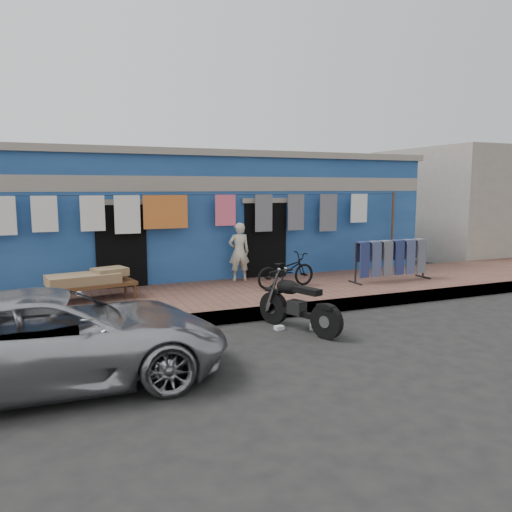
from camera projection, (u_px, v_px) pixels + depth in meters
The scene contains 15 objects.
ground at pixel (305, 343), 7.98m from camera, with size 80.00×80.00×0.00m, color black.
sidewalk at pixel (238, 297), 10.70m from camera, with size 28.00×3.00×0.25m, color brown.
curb at pixel (265, 313), 9.38m from camera, with size 28.00×0.10×0.25m, color gray.
building at pixel (187, 215), 14.13m from camera, with size 12.20×5.20×3.36m.
neighbor_right at pixel (478, 203), 18.36m from camera, with size 6.00×5.00×3.80m, color #9E9384.
clothesline at pixel (201, 216), 11.45m from camera, with size 10.06×0.06×2.10m.
car at pixel (55, 337), 6.22m from camera, with size 2.00×4.40×1.24m, color #A8A9AD.
seated_person at pixel (239, 252), 11.88m from camera, with size 0.50×0.33×1.39m, color beige.
bicycle at pixel (286, 266), 11.09m from camera, with size 0.52×1.46×0.94m, color black.
motorcycle at pixel (299, 302), 8.58m from camera, with size 1.04×1.66×1.01m, color black, non-canonical shape.
charpoy at pixel (93, 285), 9.90m from camera, with size 1.82×1.08×0.58m, color brown, non-canonical shape.
jeans_rack at pixel (391, 260), 11.91m from camera, with size 2.09×0.42×1.00m, color black, non-canonical shape.
litter_a at pixel (279, 328), 8.71m from camera, with size 0.15×0.12×0.07m, color silver.
litter_b at pixel (334, 319), 9.25m from camera, with size 0.17×0.13×0.09m, color silver.
litter_c at pixel (314, 327), 8.75m from camera, with size 0.20×0.16×0.08m, color silver.
Camera 1 is at (-3.73, -6.80, 2.47)m, focal length 35.00 mm.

